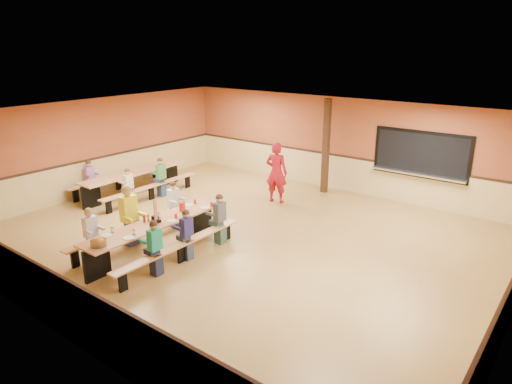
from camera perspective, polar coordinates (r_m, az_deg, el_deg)
The scene contains 23 objects.
ground at distance 11.49m, azimuth -1.52°, elevation -5.58°, with size 12.00×12.00×0.00m, color olive.
room_envelope at distance 11.23m, azimuth -1.54°, elevation -2.36°, with size 12.04×10.04×3.02m.
kitchen_pass_through at distance 14.08m, azimuth 19.89°, elevation 4.20°, with size 2.78×0.28×1.38m.
structural_post at distance 14.64m, azimuth 8.74°, elevation 5.62°, with size 0.18×0.18×3.00m, color #311D10.
cafeteria_table_main at distance 10.70m, azimuth -12.49°, elevation -4.82°, with size 1.91×3.70×0.74m.
cafeteria_table_second at distance 14.98m, azimuth -15.07°, elevation 1.64°, with size 1.91×3.70×0.74m.
seated_child_white_left at distance 10.70m, azimuth -19.92°, elevation -5.04°, with size 0.37×0.30×1.21m, color silver, non-canonical shape.
seated_adult_yellow at distance 11.19m, azimuth -15.57°, elevation -2.87°, with size 0.50×0.41×1.47m, color yellow, non-canonical shape.
seated_child_grey_left at distance 12.07m, azimuth -10.24°, elevation -1.56°, with size 0.38×0.31×1.22m, color white, non-canonical shape.
seated_child_teal_right at distance 9.68m, azimuth -12.48°, elevation -6.89°, with size 0.36×0.30×1.19m, color #1C8B73, non-canonical shape.
seated_child_navy_right at distance 10.22m, azimuth -8.65°, elevation -5.35°, with size 0.35×0.28×1.16m, color navy, non-canonical shape.
seated_child_char_right at distance 10.93m, azimuth -4.53°, elevation -3.43°, with size 0.38×0.31×1.22m, color #444B4D, non-canonical shape.
seated_child_purple_sec at distance 15.07m, azimuth -20.02°, elevation 1.49°, with size 0.35×0.29×1.17m, color #95619B, non-canonical shape.
seated_child_green_sec at distance 14.59m, azimuth -11.77°, elevation 1.79°, with size 0.37×0.30×1.22m, color #3D7E44, non-canonical shape.
seated_child_tan_sec at distance 13.86m, azimuth -15.61°, elevation 0.49°, with size 0.34×0.28×1.15m, color beige, non-canonical shape.
standing_woman at distance 13.68m, azimuth 2.57°, elevation 2.46°, with size 0.68×0.44×1.85m, color #A91321.
punch_pitcher at distance 11.17m, azimuth -9.21°, elevation -1.83°, with size 0.16×0.16×0.22m, color red.
chip_bowl at distance 9.73m, azimuth -19.09°, elevation -5.96°, with size 0.32×0.32×0.15m, color orange, non-canonical shape.
napkin_dispenser at distance 10.69m, azimuth -12.52°, elevation -3.23°, with size 0.10×0.14×0.13m, color black.
condiment_mustard at distance 10.72m, azimuth -13.33°, elevation -3.10°, with size 0.06×0.06×0.17m, color yellow.
condiment_ketchup at distance 10.68m, azimuth -13.80°, elevation -3.23°, with size 0.06×0.06×0.17m, color #B2140F.
table_paddle at distance 10.57m, azimuth -12.39°, elevation -3.04°, with size 0.16×0.16×0.56m.
place_settings at distance 10.60m, azimuth -12.59°, elevation -3.48°, with size 0.65×3.30×0.11m, color beige, non-canonical shape.
Camera 1 is at (6.63, -8.16, 4.62)m, focal length 32.00 mm.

